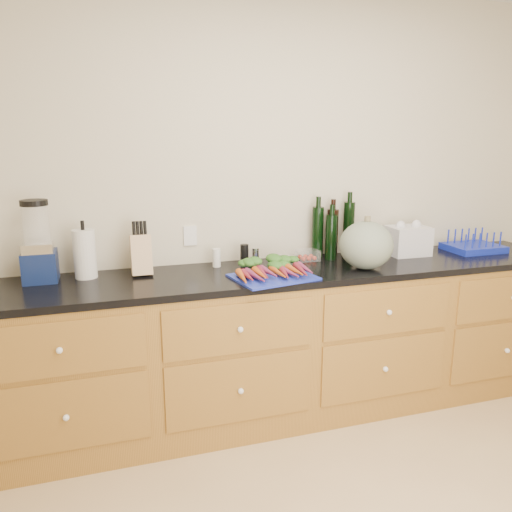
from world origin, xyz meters
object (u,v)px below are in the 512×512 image
object	(u,v)px
carrots	(271,270)
tomato_box	(307,255)
squash	(366,245)
blender_appliance	(38,246)
cutting_board	(273,277)
knife_block	(141,255)
dish_rack	(473,246)
paper_towel	(85,254)

from	to	relation	value
carrots	tomato_box	bearing A→B (deg)	39.92
squash	blender_appliance	size ratio (longest dim) A/B	0.72
cutting_board	knife_block	world-z (taller)	knife_block
squash	carrots	bearing A→B (deg)	179.42
cutting_board	dish_rack	distance (m)	1.58
cutting_board	blender_appliance	size ratio (longest dim) A/B	0.98
blender_appliance	knife_block	world-z (taller)	blender_appliance
squash	knife_block	distance (m)	1.33
cutting_board	carrots	world-z (taller)	carrots
knife_block	tomato_box	size ratio (longest dim) A/B	1.62
carrots	squash	distance (m)	0.61
carrots	blender_appliance	xyz separation A→B (m)	(-1.24, 0.28, 0.16)
blender_appliance	dish_rack	world-z (taller)	blender_appliance
knife_block	dish_rack	bearing A→B (deg)	-1.52
tomato_box	dish_rack	bearing A→B (deg)	-4.25
knife_block	cutting_board	bearing A→B (deg)	-23.20
blender_appliance	tomato_box	size ratio (longest dim) A/B	3.17
cutting_board	carrots	distance (m)	0.05
squash	knife_block	world-z (taller)	squash
cutting_board	tomato_box	bearing A→B (deg)	43.61
paper_towel	squash	bearing A→B (deg)	-10.10
paper_towel	knife_block	world-z (taller)	paper_towel
blender_appliance	carrots	bearing A→B (deg)	-12.59
paper_towel	knife_block	distance (m)	0.31
knife_block	dish_rack	size ratio (longest dim) A/B	0.64
blender_appliance	paper_towel	world-z (taller)	blender_appliance
dish_rack	tomato_box	bearing A→B (deg)	175.75
tomato_box	blender_appliance	bearing A→B (deg)	-179.55
carrots	squash	size ratio (longest dim) A/B	1.30
carrots	paper_towel	xyz separation A→B (m)	(-1.01, 0.28, 0.10)
carrots	blender_appliance	size ratio (longest dim) A/B	0.93
squash	knife_block	xyz separation A→B (m)	(-1.30, 0.27, -0.03)
cutting_board	carrots	bearing A→B (deg)	90.00
tomato_box	dish_rack	distance (m)	1.22
paper_towel	tomato_box	size ratio (longest dim) A/B	1.94
blender_appliance	paper_towel	size ratio (longest dim) A/B	1.63
squash	dish_rack	distance (m)	0.99
blender_appliance	dish_rack	distance (m)	2.81
paper_towel	tomato_box	world-z (taller)	paper_towel
cutting_board	blender_appliance	xyz separation A→B (m)	(-1.24, 0.32, 0.19)
squash	knife_block	bearing A→B (deg)	168.44
squash	blender_appliance	bearing A→B (deg)	171.25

